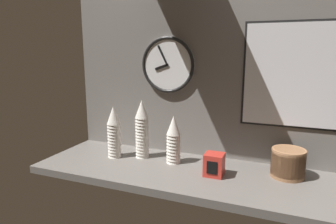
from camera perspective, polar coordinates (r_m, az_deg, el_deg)
The scene contains 9 objects.
ground_plane at distance 1.66m, azimuth 2.77°, elevation -11.40°, with size 1.60×0.56×0.04m, color slate.
wall_tiled_back at distance 1.78m, azimuth 5.79°, elevation 8.27°, with size 1.60×0.03×1.05m.
cup_stack_left at distance 1.81m, azimuth -10.25°, elevation -3.73°, with size 0.08×0.08×0.31m.
cup_stack_center_left at distance 1.77m, azimuth -4.97°, elevation -3.24°, with size 0.08×0.08×0.35m.
cup_stack_center at distance 1.69m, azimuth 1.06°, elevation -5.26°, with size 0.08×0.08×0.27m.
bowl_stack_far_right at distance 1.64m, azimuth 21.90°, elevation -8.89°, with size 0.17×0.17×0.15m.
wall_clock at distance 1.81m, azimuth -0.06°, elevation 8.96°, with size 0.34×0.03×0.34m.
menu_board at distance 1.69m, azimuth 22.49°, elevation 6.45°, with size 0.50×0.01×0.56m.
napkin_dispenser at distance 1.57m, azimuth 8.78°, elevation -9.87°, with size 0.10×0.10×0.12m.
Camera 1 is at (0.50, -1.44, 0.63)m, focal length 32.00 mm.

